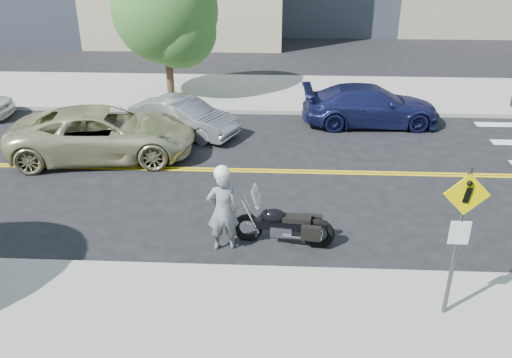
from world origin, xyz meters
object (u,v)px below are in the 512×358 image
object	(u,v)px
suv	(103,133)
motorcycle	(284,217)
motorcyclist	(223,208)
pedestrian_sign	(460,229)
parked_car_blue	(371,105)
parked_car_silver	(184,117)

from	to	relation	value
suv	motorcycle	bearing A→B (deg)	-137.27
motorcyclist	suv	bearing A→B (deg)	-57.61
pedestrian_sign	motorcyclist	bearing A→B (deg)	153.34
pedestrian_sign	parked_car_blue	distance (m)	10.53
pedestrian_sign	parked_car_silver	bearing A→B (deg)	125.12
suv	parked_car_silver	bearing A→B (deg)	-53.73
parked_car_silver	suv	bearing A→B (deg)	157.89
motorcycle	parked_car_silver	size ratio (longest dim) A/B	0.60
pedestrian_sign	parked_car_silver	world-z (taller)	pedestrian_sign
motorcycle	parked_car_silver	bearing A→B (deg)	123.64
suv	parked_car_blue	xyz separation A→B (m)	(8.63, 3.33, -0.07)
parked_car_blue	motorcycle	bearing A→B (deg)	156.37
motorcycle	suv	distance (m)	7.26
suv	parked_car_blue	world-z (taller)	suv
motorcycle	motorcyclist	bearing A→B (deg)	-162.03
suv	parked_car_silver	distance (m)	2.95
motorcycle	pedestrian_sign	bearing A→B (deg)	-32.77
pedestrian_sign	parked_car_blue	size ratio (longest dim) A/B	0.62
parked_car_silver	parked_car_blue	xyz separation A→B (m)	(6.49, 1.30, 0.08)
motorcyclist	parked_car_silver	distance (m)	7.29
pedestrian_sign	motorcyclist	size ratio (longest dim) A/B	1.46
parked_car_silver	pedestrian_sign	bearing A→B (deg)	-120.56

